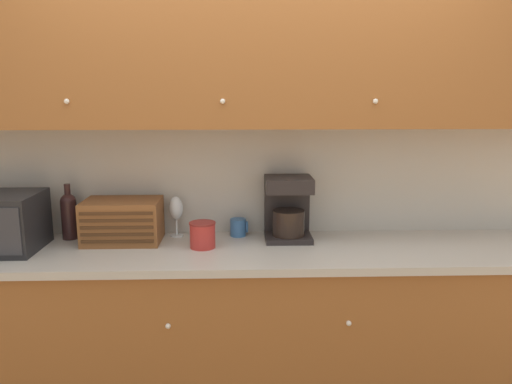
{
  "coord_description": "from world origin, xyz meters",
  "views": [
    {
      "loc": [
        -0.09,
        -2.83,
        1.7
      ],
      "look_at": [
        0.0,
        -0.22,
        1.19
      ],
      "focal_mm": 35.0,
      "sensor_mm": 36.0,
      "label": 1
    }
  ],
  "objects_px": {
    "storage_canister": "(203,235)",
    "mug": "(239,227)",
    "bread_box": "(123,221)",
    "coffee_maker": "(288,208)",
    "wine_bottle": "(69,214)",
    "wine_glass": "(176,209)"
  },
  "relations": [
    {
      "from": "wine_bottle",
      "to": "storage_canister",
      "type": "relative_size",
      "value": 2.23
    },
    {
      "from": "bread_box",
      "to": "wine_glass",
      "type": "relative_size",
      "value": 1.78
    },
    {
      "from": "wine_glass",
      "to": "storage_canister",
      "type": "distance_m",
      "value": 0.29
    },
    {
      "from": "wine_bottle",
      "to": "storage_canister",
      "type": "distance_m",
      "value": 0.78
    },
    {
      "from": "bread_box",
      "to": "coffee_maker",
      "type": "height_order",
      "value": "coffee_maker"
    },
    {
      "from": "wine_bottle",
      "to": "wine_glass",
      "type": "height_order",
      "value": "wine_bottle"
    },
    {
      "from": "bread_box",
      "to": "wine_glass",
      "type": "distance_m",
      "value": 0.3
    },
    {
      "from": "bread_box",
      "to": "mug",
      "type": "distance_m",
      "value": 0.64
    },
    {
      "from": "wine_glass",
      "to": "coffee_maker",
      "type": "xyz_separation_m",
      "value": [
        0.63,
        -0.07,
        0.02
      ]
    },
    {
      "from": "mug",
      "to": "coffee_maker",
      "type": "xyz_separation_m",
      "value": [
        0.27,
        -0.06,
        0.13
      ]
    },
    {
      "from": "mug",
      "to": "storage_canister",
      "type": "bearing_deg",
      "value": -131.43
    },
    {
      "from": "bread_box",
      "to": "storage_canister",
      "type": "relative_size",
      "value": 2.94
    },
    {
      "from": "wine_bottle",
      "to": "coffee_maker",
      "type": "bearing_deg",
      "value": -1.79
    },
    {
      "from": "storage_canister",
      "to": "mug",
      "type": "distance_m",
      "value": 0.29
    },
    {
      "from": "bread_box",
      "to": "coffee_maker",
      "type": "xyz_separation_m",
      "value": [
        0.9,
        0.03,
        0.06
      ]
    },
    {
      "from": "wine_bottle",
      "to": "coffee_maker",
      "type": "relative_size",
      "value": 0.88
    },
    {
      "from": "wine_bottle",
      "to": "bread_box",
      "type": "bearing_deg",
      "value": -12.7
    },
    {
      "from": "coffee_maker",
      "to": "wine_bottle",
      "type": "bearing_deg",
      "value": 178.21
    },
    {
      "from": "wine_glass",
      "to": "mug",
      "type": "relative_size",
      "value": 2.26
    },
    {
      "from": "wine_glass",
      "to": "storage_canister",
      "type": "bearing_deg",
      "value": -53.78
    },
    {
      "from": "wine_bottle",
      "to": "wine_glass",
      "type": "xyz_separation_m",
      "value": [
        0.59,
        0.03,
        0.01
      ]
    },
    {
      "from": "wine_bottle",
      "to": "storage_canister",
      "type": "height_order",
      "value": "wine_bottle"
    }
  ]
}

